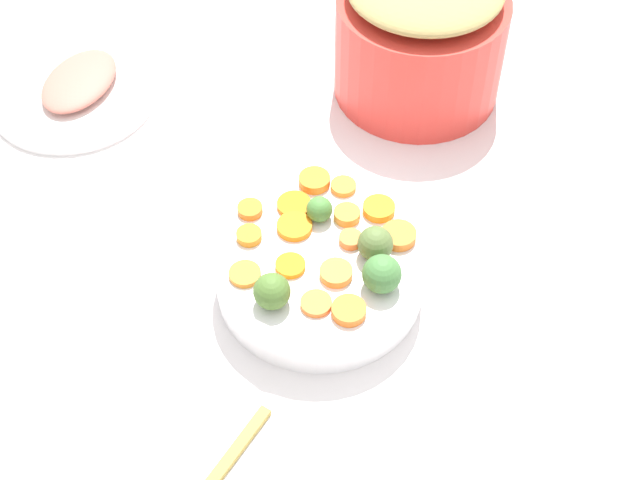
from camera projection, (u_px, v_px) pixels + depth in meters
name	position (u px, v px, depth m)	size (l,w,h in m)	color
tabletop	(326.00, 275.00, 1.10)	(2.40, 2.40, 0.02)	white
serving_bowl_carrots	(320.00, 267.00, 1.05)	(0.24, 0.24, 0.07)	white
metal_pot	(419.00, 46.00, 1.25)	(0.23, 0.23, 0.15)	red
carrot_slice_0	(347.00, 215.00, 1.04)	(0.03, 0.03, 0.01)	orange
carrot_slice_1	(314.00, 180.00, 1.08)	(0.04, 0.04, 0.01)	orange
carrot_slice_2	(250.00, 209.00, 1.05)	(0.03, 0.03, 0.01)	orange
carrot_slice_3	(294.00, 226.00, 1.03)	(0.04, 0.04, 0.01)	orange
carrot_slice_4	(343.00, 186.00, 1.07)	(0.03, 0.03, 0.01)	orange
carrot_slice_5	(245.00, 274.00, 0.99)	(0.03, 0.03, 0.01)	orange
carrot_slice_6	(288.00, 264.00, 1.00)	(0.03, 0.03, 0.01)	orange
carrot_slice_7	(249.00, 236.00, 1.03)	(0.03, 0.03, 0.01)	orange
carrot_slice_8	(336.00, 273.00, 0.99)	(0.04, 0.04, 0.01)	orange
carrot_slice_9	(379.00, 209.00, 1.05)	(0.04, 0.04, 0.01)	orange
carrot_slice_10	(294.00, 205.00, 1.06)	(0.04, 0.04, 0.01)	orange
carrot_slice_11	(350.00, 240.00, 1.02)	(0.03, 0.03, 0.01)	orange
carrot_slice_12	(399.00, 236.00, 1.02)	(0.04, 0.04, 0.01)	orange
carrot_slice_13	(349.00, 311.00, 0.96)	(0.04, 0.04, 0.01)	orange
carrot_slice_14	(316.00, 304.00, 0.97)	(0.03, 0.03, 0.01)	orange
brussels_sprout_0	(272.00, 291.00, 0.96)	(0.04, 0.04, 0.04)	#4A6D2D
brussels_sprout_1	(378.00, 241.00, 1.00)	(0.04, 0.04, 0.04)	#556C36
brussels_sprout_2	(319.00, 209.00, 1.04)	(0.03, 0.03, 0.03)	#467D37
brussels_sprout_3	(382.00, 274.00, 0.97)	(0.04, 0.04, 0.04)	#43773B
ham_plate	(74.00, 95.00, 1.29)	(0.23, 0.23, 0.01)	white
ham_slice_main	(79.00, 81.00, 1.28)	(0.14, 0.09, 0.02)	#C46D5D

